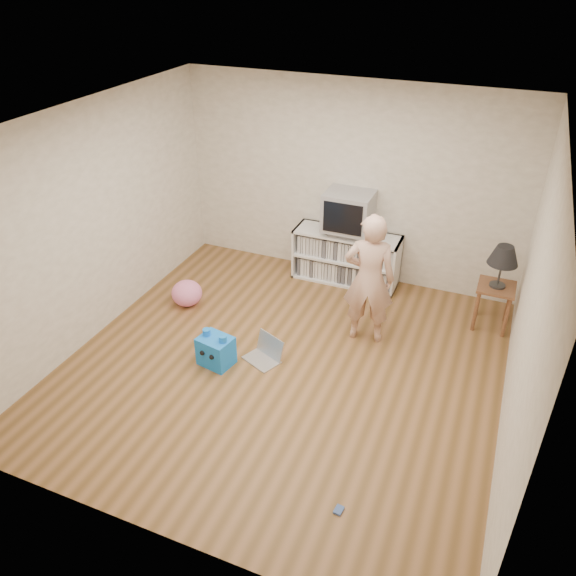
% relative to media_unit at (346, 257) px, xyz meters
% --- Properties ---
extents(ground, '(4.50, 4.50, 0.00)m').
position_rel_media_unit_xyz_m(ground, '(-0.07, -2.04, -0.35)').
color(ground, brown).
rests_on(ground, ground).
extents(walls, '(4.52, 4.52, 2.60)m').
position_rel_media_unit_xyz_m(walls, '(-0.07, -2.04, 0.95)').
color(walls, beige).
rests_on(walls, ground).
extents(ceiling, '(4.50, 4.50, 0.01)m').
position_rel_media_unit_xyz_m(ceiling, '(-0.07, -2.04, 2.25)').
color(ceiling, white).
rests_on(ceiling, walls).
extents(media_unit, '(1.40, 0.45, 0.70)m').
position_rel_media_unit_xyz_m(media_unit, '(0.00, 0.00, 0.00)').
color(media_unit, white).
rests_on(media_unit, ground).
extents(dvd_deck, '(0.45, 0.35, 0.07)m').
position_rel_media_unit_xyz_m(dvd_deck, '(-0.00, -0.02, 0.39)').
color(dvd_deck, gray).
rests_on(dvd_deck, media_unit).
extents(crt_tv, '(0.60, 0.53, 0.50)m').
position_rel_media_unit_xyz_m(crt_tv, '(0.00, -0.02, 0.67)').
color(crt_tv, '#97979B').
rests_on(crt_tv, dvd_deck).
extents(side_table, '(0.42, 0.42, 0.55)m').
position_rel_media_unit_xyz_m(side_table, '(1.92, -0.39, 0.07)').
color(side_table, brown).
rests_on(side_table, ground).
extents(table_lamp, '(0.34, 0.34, 0.52)m').
position_rel_media_unit_xyz_m(table_lamp, '(1.92, -0.39, 0.59)').
color(table_lamp, '#333333').
rests_on(table_lamp, side_table).
extents(person, '(0.62, 0.46, 1.55)m').
position_rel_media_unit_xyz_m(person, '(0.60, -1.18, 0.42)').
color(person, beige).
rests_on(person, ground).
extents(laptop, '(0.47, 0.43, 0.26)m').
position_rel_media_unit_xyz_m(laptop, '(-0.29, -1.98, -0.28)').
color(laptop, silver).
rests_on(laptop, ground).
extents(playing_cards, '(0.07, 0.10, 0.02)m').
position_rel_media_unit_xyz_m(playing_cards, '(1.07, -3.55, -0.34)').
color(playing_cards, '#4161AE').
rests_on(playing_cards, ground).
extents(plush_blue, '(0.40, 0.35, 0.41)m').
position_rel_media_unit_xyz_m(plush_blue, '(-0.75, -2.27, -0.18)').
color(plush_blue, '#1178F8').
rests_on(plush_blue, ground).
extents(plush_pink, '(0.45, 0.45, 0.33)m').
position_rel_media_unit_xyz_m(plush_pink, '(-1.66, -1.36, -0.19)').
color(plush_pink, pink).
rests_on(plush_pink, ground).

